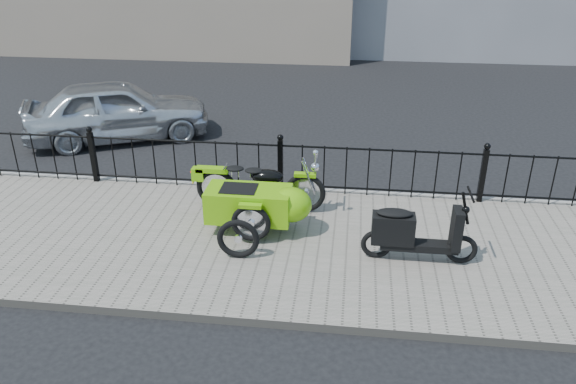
# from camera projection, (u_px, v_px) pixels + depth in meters

# --- Properties ---
(ground) EXTENTS (120.00, 120.00, 0.00)m
(ground) POSITION_uv_depth(u_px,v_px,m) (270.00, 231.00, 9.09)
(ground) COLOR black
(ground) RESTS_ON ground
(sidewalk) EXTENTS (30.00, 3.80, 0.12)m
(sidewalk) POSITION_uv_depth(u_px,v_px,m) (265.00, 244.00, 8.62)
(sidewalk) COLOR slate
(sidewalk) RESTS_ON ground
(curb) EXTENTS (30.00, 0.10, 0.12)m
(curb) POSITION_uv_depth(u_px,v_px,m) (282.00, 190.00, 10.35)
(curb) COLOR gray
(curb) RESTS_ON ground
(iron_fence) EXTENTS (14.11, 0.11, 1.08)m
(iron_fence) POSITION_uv_depth(u_px,v_px,m) (280.00, 167.00, 10.00)
(iron_fence) COLOR black
(iron_fence) RESTS_ON sidewalk
(motorcycle_sidecar) EXTENTS (2.28, 1.48, 0.98)m
(motorcycle_sidecar) POSITION_uv_depth(u_px,v_px,m) (262.00, 200.00, 8.77)
(motorcycle_sidecar) COLOR black
(motorcycle_sidecar) RESTS_ON sidewalk
(scooter) EXTENTS (1.64, 0.48, 1.11)m
(scooter) POSITION_uv_depth(u_px,v_px,m) (412.00, 233.00, 7.92)
(scooter) COLOR black
(scooter) RESTS_ON sidewalk
(spare_tire) EXTENTS (0.62, 0.12, 0.62)m
(spare_tire) POSITION_uv_depth(u_px,v_px,m) (238.00, 239.00, 8.02)
(spare_tire) COLOR black
(spare_tire) RESTS_ON sidewalk
(sedan_car) EXTENTS (4.36, 3.16, 1.38)m
(sedan_car) POSITION_uv_depth(u_px,v_px,m) (118.00, 110.00, 12.72)
(sedan_car) COLOR silver
(sedan_car) RESTS_ON ground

